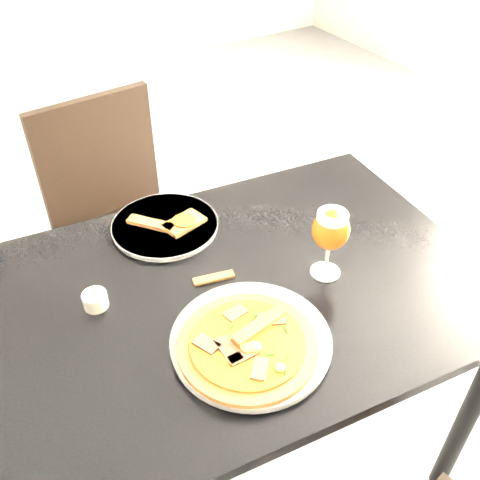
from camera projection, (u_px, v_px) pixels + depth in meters
ground at (267, 354)px, 2.03m from camera, size 6.00×6.00×0.00m
dining_table at (231, 314)px, 1.30m from camera, size 1.28×0.93×0.75m
chair_far at (123, 225)px, 1.82m from camera, size 0.46×0.46×0.92m
plate_main at (251, 341)px, 1.11m from camera, size 0.36×0.36×0.02m
pizza at (248, 344)px, 1.08m from camera, size 0.28×0.28×0.03m
plate_second at (165, 226)px, 1.41m from camera, size 0.37×0.37×0.01m
crust_scraps at (173, 223)px, 1.40m from camera, size 0.19×0.15×0.01m
loose_crust at (214, 278)px, 1.26m from camera, size 0.10×0.04×0.01m
sauce_cup at (95, 299)px, 1.18m from camera, size 0.06×0.06×0.04m
beer_glass at (331, 230)px, 1.20m from camera, size 0.09×0.09×0.18m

